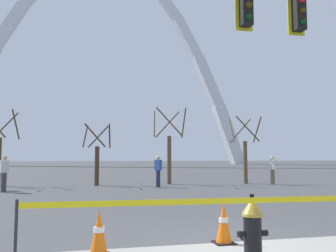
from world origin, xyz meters
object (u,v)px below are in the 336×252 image
object	(u,v)px
traffic_cone_mid_sidewalk	(99,233)
pedestrian_walking_left	(272,170)
traffic_cone_by_hydrant	(224,223)
monument_arch	(103,66)
pedestrian_walking_right	(158,171)
pedestrian_standing_center	(4,173)
fire_hydrant	(252,230)

from	to	relation	value
traffic_cone_mid_sidewalk	pedestrian_walking_left	world-z (taller)	pedestrian_walking_left
traffic_cone_by_hydrant	traffic_cone_mid_sidewalk	xyz separation A→B (m)	(-2.19, -0.35, 0.00)
monument_arch	pedestrian_walking_right	world-z (taller)	monument_arch
pedestrian_walking_left	pedestrian_standing_center	xyz separation A→B (m)	(-13.60, -1.24, 0.00)
pedestrian_walking_left	pedestrian_standing_center	distance (m)	13.65
traffic_cone_mid_sidewalk	monument_arch	xyz separation A→B (m)	(2.26, 63.93, 19.12)
traffic_cone_by_hydrant	monument_arch	bearing A→B (deg)	89.93
traffic_cone_mid_sidewalk	pedestrian_walking_left	xyz separation A→B (m)	(9.82, 12.22, 0.46)
pedestrian_standing_center	pedestrian_walking_left	bearing A→B (deg)	5.20
traffic_cone_mid_sidewalk	pedestrian_walking_left	size ratio (longest dim) A/B	0.46
pedestrian_walking_left	pedestrian_standing_center	size ratio (longest dim) A/B	1.00
monument_arch	pedestrian_standing_center	world-z (taller)	monument_arch
traffic_cone_mid_sidewalk	monument_arch	distance (m)	66.77
pedestrian_standing_center	traffic_cone_mid_sidewalk	bearing A→B (deg)	-71.02
traffic_cone_mid_sidewalk	pedestrian_standing_center	xyz separation A→B (m)	(-3.78, 10.98, 0.46)
traffic_cone_by_hydrant	monument_arch	xyz separation A→B (m)	(0.07, 63.58, 19.12)
fire_hydrant	pedestrian_standing_center	bearing A→B (deg)	116.75
pedestrian_standing_center	traffic_cone_by_hydrant	bearing A→B (deg)	-60.71
traffic_cone_by_hydrant	pedestrian_standing_center	distance (m)	12.20
fire_hydrant	traffic_cone_mid_sidewalk	world-z (taller)	fire_hydrant
traffic_cone_mid_sidewalk	pedestrian_walking_right	distance (m)	12.46
traffic_cone_mid_sidewalk	pedestrian_walking_right	bearing A→B (deg)	74.68
fire_hydrant	pedestrian_standing_center	world-z (taller)	pedestrian_standing_center
monument_arch	pedestrian_standing_center	bearing A→B (deg)	-96.51
fire_hydrant	monument_arch	xyz separation A→B (m)	(0.09, 64.75, 19.02)
traffic_cone_by_hydrant	traffic_cone_mid_sidewalk	distance (m)	2.22
monument_arch	traffic_cone_by_hydrant	bearing A→B (deg)	-90.07
fire_hydrant	traffic_cone_mid_sidewalk	bearing A→B (deg)	159.34
monument_arch	pedestrian_walking_right	distance (m)	55.18
pedestrian_walking_right	traffic_cone_by_hydrant	bearing A→B (deg)	-95.39
pedestrian_standing_center	pedestrian_walking_right	world-z (taller)	same
pedestrian_walking_left	pedestrian_standing_center	bearing A→B (deg)	-174.80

